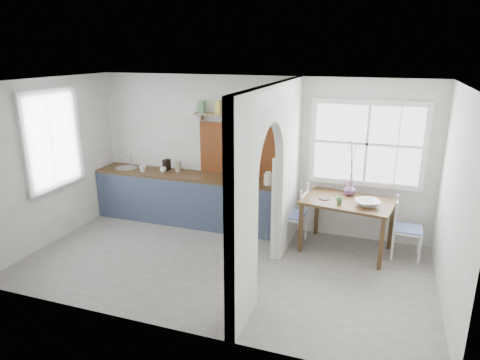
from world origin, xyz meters
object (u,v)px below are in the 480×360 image
(dining_table, at_px, (346,225))
(vase, at_px, (350,189))
(chair_left, at_px, (291,214))
(kettle, at_px, (268,178))
(chair_right, at_px, (408,229))

(dining_table, xyz_separation_m, vase, (-0.01, 0.25, 0.51))
(vase, bearing_deg, chair_left, -163.18)
(chair_left, bearing_deg, kettle, -101.52)
(dining_table, xyz_separation_m, kettle, (-1.29, 0.11, 0.60))
(chair_left, xyz_separation_m, chair_right, (1.75, 0.09, -0.03))
(chair_right, bearing_deg, dining_table, 97.07)
(chair_right, distance_m, vase, 1.02)
(chair_right, distance_m, kettle, 2.25)
(chair_left, bearing_deg, vase, 110.95)
(chair_left, bearing_deg, chair_right, 96.95)
(kettle, bearing_deg, chair_left, -10.35)
(kettle, height_order, vase, kettle)
(dining_table, height_order, kettle, kettle)
(chair_right, bearing_deg, vase, 80.94)
(kettle, bearing_deg, dining_table, 0.32)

